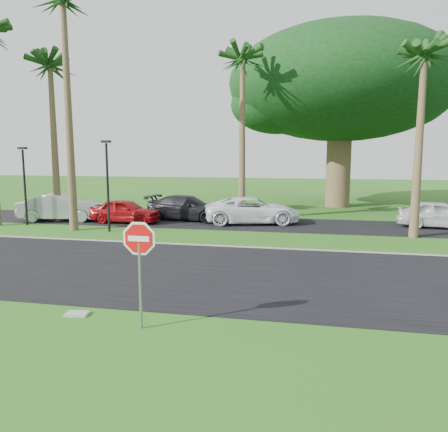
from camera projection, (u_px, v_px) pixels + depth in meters
name	position (u px, v px, depth m)	size (l,w,h in m)	color
ground	(165.00, 288.00, 13.03)	(120.00, 120.00, 0.00)	#2A5A16
road	(184.00, 270.00, 14.97)	(120.00, 8.00, 0.02)	black
parking_strip	(237.00, 223.00, 25.14)	(120.00, 5.00, 0.02)	black
curb	(212.00, 246.00, 18.89)	(120.00, 0.12, 0.06)	gray
stop_sign_near	(139.00, 253.00, 9.77)	(1.05, 0.07, 2.62)	gray
palm_left_mid	(50.00, 70.00, 24.59)	(5.00, 5.00, 10.00)	brown
palm_left_near	(63.00, 7.00, 21.32)	(5.00, 5.00, 12.50)	brown
palm_center	(243.00, 63.00, 25.30)	(5.00, 5.00, 10.50)	brown
palm_right_near	(424.00, 60.00, 19.74)	(5.00, 5.00, 9.50)	brown
canopy_tree	(341.00, 85.00, 31.87)	(16.50, 16.50, 13.12)	brown
streetlight_left	(24.00, 181.00, 24.21)	(0.45, 0.25, 4.34)	black
streetlight_right	(108.00, 180.00, 22.11)	(0.45, 0.25, 4.64)	black
car_silver	(62.00, 208.00, 25.88)	(1.68, 4.83, 1.59)	#ADB0B4
car_red	(125.00, 211.00, 25.18)	(1.62, 4.03, 1.37)	#A40D11
car_dark	(187.00, 208.00, 26.26)	(2.04, 5.03, 1.46)	black
car_minivan	(253.00, 211.00, 24.93)	(2.50, 5.42, 1.51)	white
car_pickup	(440.00, 215.00, 23.40)	(1.72, 4.28, 1.46)	silver
utility_slab	(77.00, 314.00, 10.84)	(0.55, 0.35, 0.06)	#999A92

